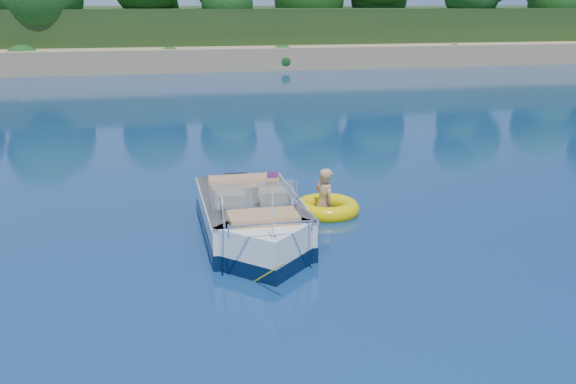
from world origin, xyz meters
name	(u,v)px	position (x,y,z in m)	size (l,w,h in m)	color
ground	(194,313)	(0.00, 0.00, 0.00)	(160.00, 160.00, 0.00)	#0B1F4E
shoreline	(143,36)	(0.00, 63.77, 0.98)	(170.00, 59.00, 6.00)	tan
motorboat	(253,223)	(1.39, 2.81, 0.34)	(1.89, 5.20, 1.73)	white
tow_tube	(326,208)	(3.23, 4.11, 0.10)	(1.88, 1.88, 0.38)	#F7D501
boy	(323,212)	(3.17, 4.18, 0.00)	(0.60, 0.39, 1.64)	tan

